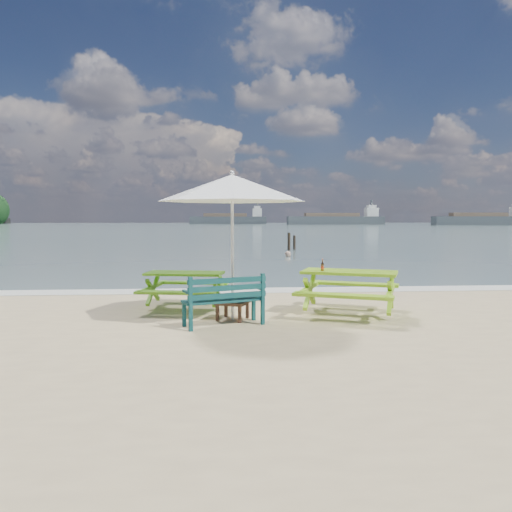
{
  "coord_description": "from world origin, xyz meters",
  "views": [
    {
      "loc": [
        -0.69,
        -7.82,
        1.84
      ],
      "look_at": [
        0.09,
        3.0,
        1.0
      ],
      "focal_mm": 35.0,
      "sensor_mm": 36.0,
      "label": 1
    }
  ],
  "objects": [
    {
      "name": "cargo_ships",
      "position": [
        62.04,
        121.65,
        1.18
      ],
      "size": [
        142.52,
        32.52,
        4.4
      ],
      "color": "#393F44",
      "rests_on": "ground"
    },
    {
      "name": "patio_umbrella",
      "position": [
        -0.47,
        1.06,
        2.36
      ],
      "size": [
        3.41,
        3.41,
        2.6
      ],
      "color": "silver",
      "rests_on": "ground"
    },
    {
      "name": "park_bench",
      "position": [
        -0.64,
        0.59,
        0.26
      ],
      "size": [
        1.45,
        0.89,
        0.85
      ],
      "color": "#0E393B",
      "rests_on": "ground"
    },
    {
      "name": "beer_bottle",
      "position": [
        1.23,
        1.41,
        0.91
      ],
      "size": [
        0.06,
        0.06,
        0.23
      ],
      "color": "brown",
      "rests_on": "picnic_table_right"
    },
    {
      "name": "picnic_table_left",
      "position": [
        -1.41,
        2.3,
        0.35
      ],
      "size": [
        1.83,
        1.97,
        0.74
      ],
      "color": "#5BA418",
      "rests_on": "ground"
    },
    {
      "name": "mooring_pilings",
      "position": [
        3.33,
        20.14,
        0.36
      ],
      "size": [
        0.56,
        0.76,
        1.19
      ],
      "color": "black",
      "rests_on": "ground"
    },
    {
      "name": "swimmer",
      "position": [
        2.47,
        15.37,
        -0.54
      ],
      "size": [
        0.59,
        0.39,
        1.6
      ],
      "color": "tan",
      "rests_on": "ground"
    },
    {
      "name": "sea",
      "position": [
        0.0,
        85.0,
        0.0
      ],
      "size": [
        300.0,
        300.0,
        0.0
      ],
      "primitive_type": "plane",
      "color": "slate",
      "rests_on": "ground"
    },
    {
      "name": "foam_strip",
      "position": [
        0.0,
        4.6,
        0.01
      ],
      "size": [
        22.0,
        0.9,
        0.01
      ],
      "primitive_type": "cube",
      "color": "silver",
      "rests_on": "ground"
    },
    {
      "name": "picnic_table_right",
      "position": [
        1.74,
        1.4,
        0.4
      ],
      "size": [
        2.36,
        2.46,
        0.83
      ],
      "color": "#7BAE1A",
      "rests_on": "ground"
    },
    {
      "name": "side_table",
      "position": [
        -0.47,
        1.06,
        0.18
      ],
      "size": [
        0.68,
        0.68,
        0.34
      ],
      "color": "brown",
      "rests_on": "ground"
    }
  ]
}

